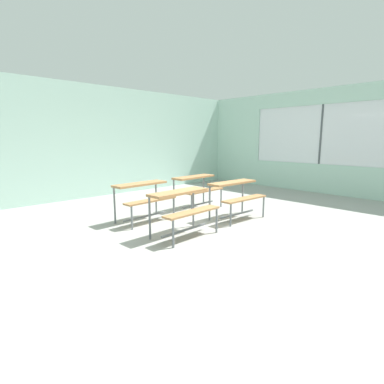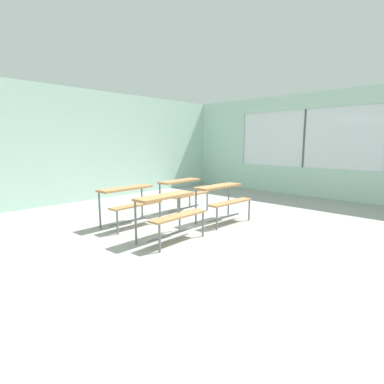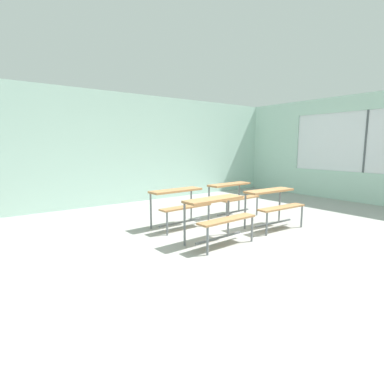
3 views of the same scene
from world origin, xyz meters
name	(u,v)px [view 1 (image 1 of 3)]	position (x,y,z in m)	size (l,w,h in m)	color
ground	(219,233)	(0.00, 0.00, -0.03)	(10.00, 9.00, 0.05)	#9E9E99
wall_back	(96,142)	(0.00, 4.50, 1.50)	(10.00, 0.12, 3.00)	silver
wall_right	(343,144)	(5.00, -0.13, 1.45)	(0.12, 9.00, 3.00)	silver
desk_bench_r0c0	(183,202)	(-0.61, 0.26, 0.56)	(1.12, 0.63, 0.74)	#A87547
desk_bench_r0c1	(237,191)	(0.88, 0.32, 0.56)	(1.13, 0.64, 0.74)	#A87547
desk_bench_r1c0	(144,193)	(-0.56, 1.45, 0.56)	(1.12, 0.63, 0.74)	#A87547
desk_bench_r1c1	(197,184)	(0.93, 1.49, 0.56)	(1.13, 0.64, 0.74)	#A87547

